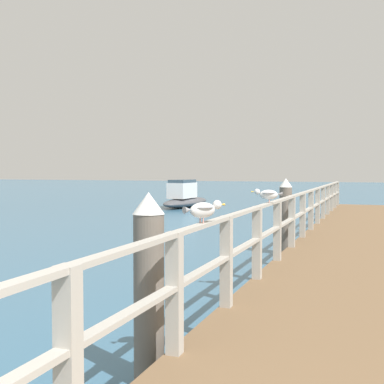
{
  "coord_description": "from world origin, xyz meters",
  "views": [
    {
      "loc": [
        0.1,
        0.0,
        1.95
      ],
      "look_at": [
        -3.78,
        10.77,
        1.44
      ],
      "focal_mm": 48.06,
      "sensor_mm": 36.0,
      "label": 1
    }
  ],
  "objects_px": {
    "dock_piling_near": "(149,286)",
    "boat_3": "(185,198)",
    "dock_piling_far": "(285,216)",
    "seagull_foreground": "(203,209)",
    "seagull_background": "(268,194)"
  },
  "relations": [
    {
      "from": "dock_piling_far",
      "to": "dock_piling_near",
      "type": "bearing_deg",
      "value": -90.0
    },
    {
      "from": "dock_piling_near",
      "to": "boat_3",
      "type": "bearing_deg",
      "value": 109.79
    },
    {
      "from": "dock_piling_near",
      "to": "seagull_foreground",
      "type": "distance_m",
      "value": 0.89
    },
    {
      "from": "boat_3",
      "to": "seagull_foreground",
      "type": "bearing_deg",
      "value": 113.36
    },
    {
      "from": "dock_piling_near",
      "to": "boat_3",
      "type": "relative_size",
      "value": 0.36
    },
    {
      "from": "seagull_foreground",
      "to": "boat_3",
      "type": "height_order",
      "value": "seagull_foreground"
    },
    {
      "from": "boat_3",
      "to": "dock_piling_far",
      "type": "bearing_deg",
      "value": 121.74
    },
    {
      "from": "seagull_foreground",
      "to": "seagull_background",
      "type": "height_order",
      "value": "same"
    },
    {
      "from": "dock_piling_far",
      "to": "boat_3",
      "type": "height_order",
      "value": "dock_piling_far"
    },
    {
      "from": "dock_piling_near",
      "to": "seagull_foreground",
      "type": "relative_size",
      "value": 4.2
    },
    {
      "from": "seagull_foreground",
      "to": "boat_3",
      "type": "xyz_separation_m",
      "value": [
        -7.72,
        19.96,
        -1.1
      ]
    },
    {
      "from": "dock_piling_near",
      "to": "dock_piling_far",
      "type": "height_order",
      "value": "same"
    },
    {
      "from": "seagull_foreground",
      "to": "seagull_background",
      "type": "distance_m",
      "value": 3.17
    },
    {
      "from": "dock_piling_near",
      "to": "dock_piling_far",
      "type": "relative_size",
      "value": 1.0
    },
    {
      "from": "dock_piling_near",
      "to": "boat_3",
      "type": "height_order",
      "value": "dock_piling_near"
    }
  ]
}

